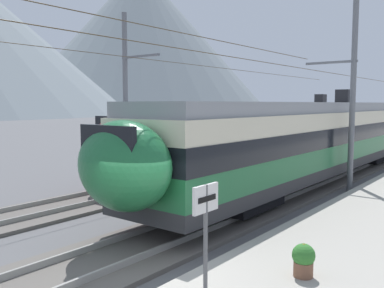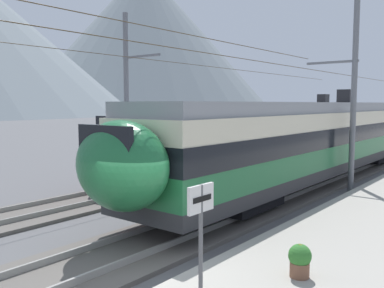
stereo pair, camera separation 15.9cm
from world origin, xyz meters
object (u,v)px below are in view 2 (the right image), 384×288
object	(u,v)px
train_near_platform	(314,137)
catenary_mast_far_side	(128,95)
platform_sign	(201,214)
catenary_mast_mid	(351,93)
potted_plant_by_shelter	(300,259)
train_far_track	(293,125)

from	to	relation	value
train_near_platform	catenary_mast_far_side	distance (m)	8.99
train_near_platform	platform_sign	size ratio (longest dim) A/B	12.71
catenary_mast_mid	potted_plant_by_shelter	bearing A→B (deg)	-166.54
catenary_mast_far_side	train_near_platform	bearing A→B (deg)	-55.23
catenary_mast_far_side	platform_sign	xyz separation A→B (m)	(-7.97, -10.44, -2.36)
potted_plant_by_shelter	train_near_platform	bearing A→B (deg)	21.21
train_near_platform	potted_plant_by_shelter	size ratio (longest dim) A/B	37.94
train_near_platform	train_far_track	bearing A→B (deg)	30.26
train_far_track	catenary_mast_mid	distance (m)	12.27
train_far_track	catenary_mast_far_side	xyz separation A→B (m)	(-14.09, 1.91, 1.96)
potted_plant_by_shelter	platform_sign	bearing A→B (deg)	147.94
train_far_track	platform_sign	bearing A→B (deg)	-158.86
catenary_mast_far_side	potted_plant_by_shelter	distance (m)	13.56
catenary_mast_far_side	potted_plant_by_shelter	size ratio (longest dim) A/B	57.21
train_far_track	catenary_mast_mid	xyz separation A→B (m)	(-9.78, -7.13, 2.00)
potted_plant_by_shelter	catenary_mast_mid	bearing A→B (deg)	13.46
train_far_track	potted_plant_by_shelter	world-z (taller)	train_far_track
catenary_mast_mid	catenary_mast_far_side	bearing A→B (deg)	115.52
train_near_platform	potted_plant_by_shelter	bearing A→B (deg)	-158.79
catenary_mast_mid	potted_plant_by_shelter	distance (m)	11.36
train_far_track	potted_plant_by_shelter	xyz separation A→B (m)	(-20.28, -9.65, -1.51)
train_far_track	catenary_mast_mid	size ratio (longest dim) A/B	0.89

